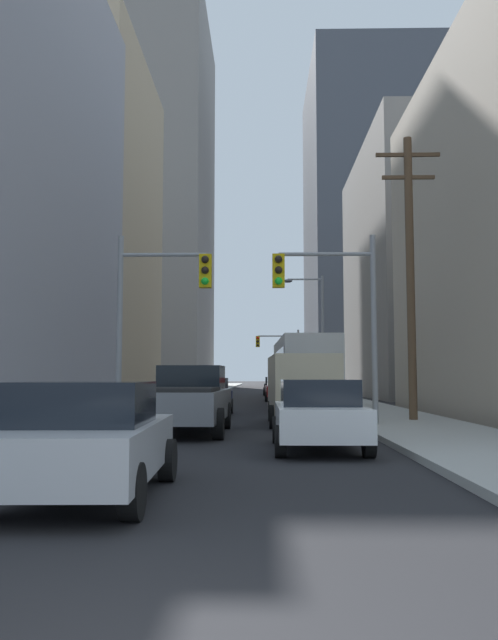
{
  "coord_description": "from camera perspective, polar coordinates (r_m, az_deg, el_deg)",
  "views": [
    {
      "loc": [
        0.48,
        -3.12,
        1.59
      ],
      "look_at": [
        0.0,
        21.2,
        3.71
      ],
      "focal_mm": 36.34,
      "sensor_mm": 36.0,
      "label": 1
    }
  ],
  "objects": [
    {
      "name": "building_right_mid_block",
      "position": [
        54.17,
        20.28,
        3.93
      ],
      "size": [
        19.91,
        21.19,
        19.36
      ],
      "primitive_type": "cube",
      "color": "gray",
      "rests_on": "ground"
    },
    {
      "name": "traffic_signal_far_right",
      "position": [
        61.56,
        2.72,
        -2.66
      ],
      "size": [
        4.14,
        0.44,
        6.0
      ],
      "color": "gray",
      "rests_on": "ground"
    },
    {
      "name": "traffic_signal_near_left",
      "position": [
        20.41,
        -7.94,
        1.86
      ],
      "size": [
        2.96,
        0.44,
        6.0
      ],
      "color": "gray",
      "rests_on": "ground"
    },
    {
      "name": "city_bus",
      "position": [
        32.77,
        4.79,
        -4.36
      ],
      "size": [
        2.75,
        11.55,
        3.4
      ],
      "color": "silver",
      "rests_on": "ground"
    },
    {
      "name": "building_right_far_highrise",
      "position": [
        96.47,
        10.97,
        7.93
      ],
      "size": [
        18.78,
        26.46,
        45.93
      ],
      "primitive_type": "cube",
      "color": "#4C515B",
      "rests_on": "ground"
    },
    {
      "name": "traffic_signal_near_right",
      "position": [
        20.27,
        7.15,
        1.94
      ],
      "size": [
        3.23,
        0.44,
        6.0
      ],
      "color": "gray",
      "rests_on": "ground"
    },
    {
      "name": "sedan_blue",
      "position": [
        26.53,
        -3.68,
        -6.73
      ],
      "size": [
        1.95,
        4.22,
        1.52
      ],
      "color": "navy",
      "rests_on": "ground"
    },
    {
      "name": "pickup_truck_grey",
      "position": [
        18.37,
        -5.34,
        -7.0
      ],
      "size": [
        2.2,
        5.46,
        1.9
      ],
      "color": "slate",
      "rests_on": "ground"
    },
    {
      "name": "utility_pole_right",
      "position": [
        22.71,
        14.01,
        4.27
      ],
      "size": [
        2.2,
        0.28,
        9.81
      ],
      "color": "brown",
      "rests_on": "ground"
    },
    {
      "name": "street_lamp_right",
      "position": [
        38.18,
        5.94,
        -0.51
      ],
      "size": [
        2.4,
        0.32,
        7.5
      ],
      "color": "gray",
      "rests_on": "ground"
    },
    {
      "name": "building_left_far_tower",
      "position": [
        101.44,
        -11.05,
        10.32
      ],
      "size": [
        25.68,
        28.85,
        56.36
      ],
      "primitive_type": "cube",
      "color": "gray",
      "rests_on": "ground"
    },
    {
      "name": "cargo_van_beige",
      "position": [
        21.55,
        4.63,
        -5.76
      ],
      "size": [
        2.17,
        5.27,
        2.26
      ],
      "color": "#C6B793",
      "rests_on": "ground"
    },
    {
      "name": "sidewalk_right",
      "position": [
        53.35,
        6.22,
        -6.57
      ],
      "size": [
        3.62,
        160.0,
        0.15
      ],
      "primitive_type": "cube",
      "color": "#9E9E99",
      "rests_on": "ground"
    },
    {
      "name": "sidewalk_left",
      "position": [
        53.44,
        -4.97,
        -6.57
      ],
      "size": [
        3.62,
        160.0,
        0.15
      ],
      "primitive_type": "cube",
      "color": "#9E9E99",
      "rests_on": "ground"
    },
    {
      "name": "sedan_white",
      "position": [
        14.21,
        6.14,
        -8.25
      ],
      "size": [
        1.95,
        4.21,
        1.52
      ],
      "color": "white",
      "rests_on": "ground"
    },
    {
      "name": "sedan_red",
      "position": [
        41.61,
        2.75,
        -6.09
      ],
      "size": [
        1.95,
        4.24,
        1.52
      ],
      "color": "maroon",
      "rests_on": "ground"
    },
    {
      "name": "sedan_silver",
      "position": [
        8.9,
        -14.05,
        -10.12
      ],
      "size": [
        1.95,
        4.26,
        1.52
      ],
      "color": "#B7BABF",
      "rests_on": "ground"
    },
    {
      "name": "sedan_black",
      "position": [
        53.85,
        2.3,
        -5.84
      ],
      "size": [
        1.95,
        4.21,
        1.52
      ],
      "color": "black",
      "rests_on": "ground"
    }
  ]
}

